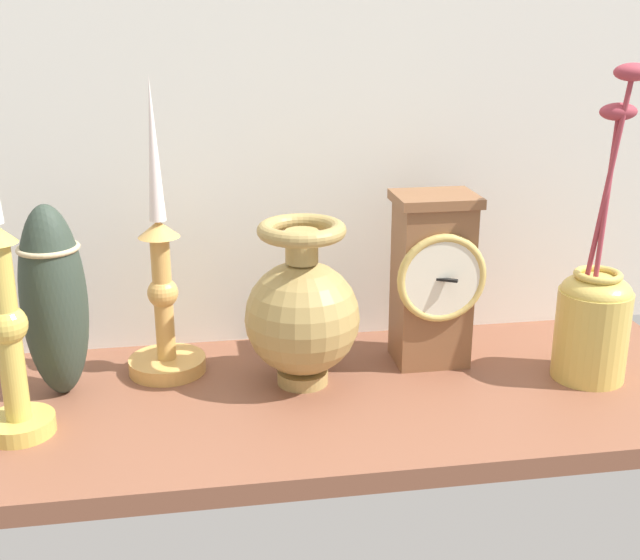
{
  "coord_description": "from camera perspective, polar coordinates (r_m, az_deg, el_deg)",
  "views": [
    {
      "loc": [
        -12.31,
        -85.28,
        43.25
      ],
      "look_at": [
        1.62,
        0.0,
        14.0
      ],
      "focal_mm": 45.68,
      "sensor_mm": 36.0,
      "label": 1
    }
  ],
  "objects": [
    {
      "name": "ground_plane",
      "position": [
        0.97,
        -0.96,
        -8.59
      ],
      "size": [
        100.0,
        36.0,
        2.4
      ],
      "primitive_type": "cube",
      "color": "brown"
    },
    {
      "name": "back_wall",
      "position": [
        1.05,
        -2.56,
        12.81
      ],
      "size": [
        120.0,
        2.0,
        65.0
      ],
      "primitive_type": "cube",
      "color": "silver",
      "rests_on": "ground_plane"
    },
    {
      "name": "mantel_clock",
      "position": [
        1.02,
        7.91,
        0.1
      ],
      "size": [
        11.05,
        9.54,
        21.74
      ],
      "color": "brown",
      "rests_on": "ground_plane"
    },
    {
      "name": "candlestick_tall_left",
      "position": [
        1.0,
        -10.95,
        -0.98
      ],
      "size": [
        9.5,
        9.5,
        36.02
      ],
      "color": "#DBA454",
      "rests_on": "ground_plane"
    },
    {
      "name": "candlestick_tall_center",
      "position": [
        0.88,
        -21.2,
        -2.07
      ],
      "size": [
        7.38,
        7.38,
        41.18
      ],
      "color": "gold",
      "rests_on": "ground_plane"
    },
    {
      "name": "brass_vase_bulbous",
      "position": [
        0.95,
        -1.35,
        -2.24
      ],
      "size": [
        13.6,
        13.6,
        19.97
      ],
      "color": "tan",
      "rests_on": "ground_plane"
    },
    {
      "name": "brass_vase_jar",
      "position": [
        1.03,
        18.64,
        -2.18
      ],
      "size": [
        8.76,
        8.76,
        37.36
      ],
      "color": "#CEB252",
      "rests_on": "ground_plane"
    },
    {
      "name": "tall_ceramic_vase",
      "position": [
        0.97,
        -18.14,
        -1.38
      ],
      "size": [
        7.46,
        7.46,
        22.72
      ],
      "color": "#303D32",
      "rests_on": "ground_plane"
    }
  ]
}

